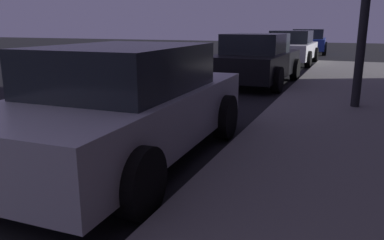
# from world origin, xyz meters

# --- Properties ---
(car_silver) EXTENTS (2.12, 4.27, 1.43)m
(car_silver) POSITION_xyz_m (2.85, 4.18, 0.71)
(car_silver) COLOR #B7B7BF
(car_silver) RESTS_ON ground
(car_black) EXTENTS (2.09, 4.15, 1.43)m
(car_black) POSITION_xyz_m (2.85, 11.09, 0.70)
(car_black) COLOR black
(car_black) RESTS_ON ground
(car_white) EXTENTS (2.08, 4.25, 1.43)m
(car_white) POSITION_xyz_m (2.85, 17.53, 0.70)
(car_white) COLOR silver
(car_white) RESTS_ON ground
(car_blue) EXTENTS (2.32, 4.18, 1.43)m
(car_blue) POSITION_xyz_m (2.85, 24.08, 0.70)
(car_blue) COLOR navy
(car_blue) RESTS_ON ground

